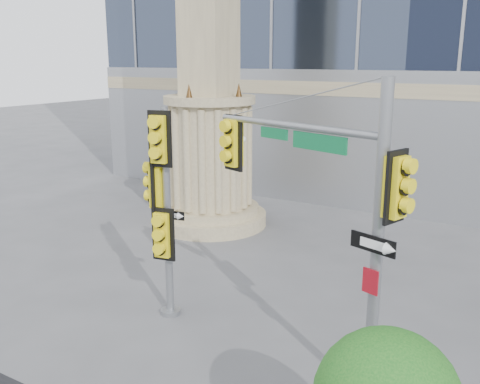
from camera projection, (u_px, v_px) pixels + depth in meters
The scene contains 4 objects.
ground at pixel (210, 382), 10.99m from camera, with size 120.00×120.00×0.00m, color #545456.
monument at pixel (209, 84), 20.12m from camera, with size 4.40×4.40×16.60m.
main_signal_pole at pixel (331, 199), 10.32m from camera, with size 4.63×1.88×6.18m.
secondary_signal_pole at pixel (162, 198), 13.08m from camera, with size 0.98×0.71×5.37m.
Camera 1 is at (5.52, -8.01, 6.47)m, focal length 40.00 mm.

